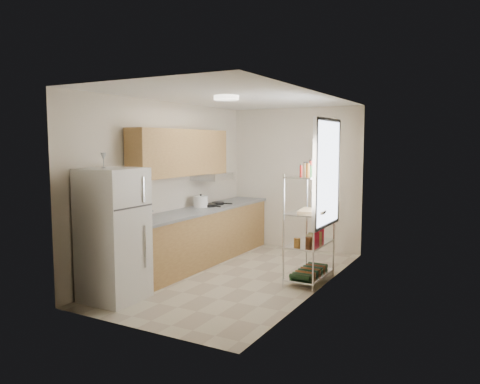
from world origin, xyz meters
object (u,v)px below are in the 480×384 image
object	(u,v)px
frying_pan_large	(208,205)
espresso_machine	(320,200)
refrigerator	(113,235)
rice_cooker	(201,202)
cutting_board	(313,211)

from	to	relation	value
frying_pan_large	espresso_machine	distance (m)	2.01
espresso_machine	frying_pan_large	bearing A→B (deg)	-175.50
refrigerator	frying_pan_large	world-z (taller)	refrigerator
refrigerator	espresso_machine	size ratio (longest dim) A/B	6.14
refrigerator	espresso_machine	xyz separation A→B (m)	(1.92, 2.17, 0.32)
rice_cooker	cutting_board	xyz separation A→B (m)	(2.07, -0.31, 0.03)
rice_cooker	espresso_machine	xyz separation A→B (m)	(2.05, 0.01, 0.15)
frying_pan_large	cutting_board	xyz separation A→B (m)	(2.01, -0.44, 0.10)
refrigerator	espresso_machine	bearing A→B (deg)	48.49
refrigerator	rice_cooker	world-z (taller)	refrigerator
rice_cooker	espresso_machine	bearing A→B (deg)	0.27
frying_pan_large	cutting_board	distance (m)	2.06
frying_pan_large	espresso_machine	world-z (taller)	espresso_machine
rice_cooker	espresso_machine	size ratio (longest dim) A/B	0.87
rice_cooker	frying_pan_large	bearing A→B (deg)	65.07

